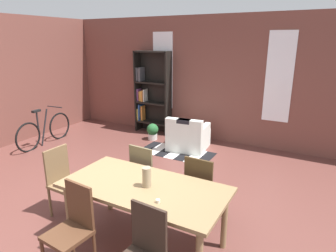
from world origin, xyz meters
name	(u,v)px	position (x,y,z in m)	size (l,w,h in m)	color
ground_plane	(119,214)	(0.00, 0.00, 0.00)	(10.37, 10.37, 0.00)	brown
back_wall_brick	(216,80)	(0.00, 3.74, 1.45)	(8.98, 0.12, 2.90)	brown
window_pane_0	(163,71)	(-1.40, 3.67, 1.59)	(0.55, 0.02, 1.88)	white
window_pane_1	(279,77)	(1.40, 3.67, 1.59)	(0.55, 0.02, 1.88)	white
dining_table	(144,192)	(0.64, -0.31, 0.68)	(1.90, 0.94, 0.76)	olive
vase_on_table	(147,177)	(0.68, -0.31, 0.87)	(0.10, 0.10, 0.23)	#998466
tealight_candle_0	(158,201)	(0.97, -0.55, 0.78)	(0.04, 0.04, 0.04)	silver
dining_chair_near_left	(73,226)	(0.22, -1.01, 0.51)	(0.43, 0.43, 0.95)	#4F301E
dining_chair_far_right	(201,188)	(1.06, 0.38, 0.51)	(0.42, 0.42, 0.95)	#3E2E19
dining_chair_head_left	(64,179)	(-0.68, -0.31, 0.51)	(0.41, 0.41, 0.95)	brown
dining_chair_far_left	(146,173)	(0.21, 0.38, 0.51)	(0.43, 0.43, 0.95)	brown
bookshelf_tall	(151,92)	(-1.66, 3.51, 1.04)	(0.95, 0.30, 2.08)	black
armchair_white	(188,137)	(-0.25, 2.79, 0.28)	(0.88, 0.88, 0.75)	silver
bicycle_second	(45,130)	(-3.29, 1.46, 0.33)	(0.44, 1.61, 0.88)	black
potted_plant_by_shelf	(153,131)	(-1.28, 2.95, 0.21)	(0.28, 0.28, 0.40)	silver
striped_rug	(176,152)	(-0.37, 2.46, 0.00)	(1.60, 0.75, 0.01)	black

